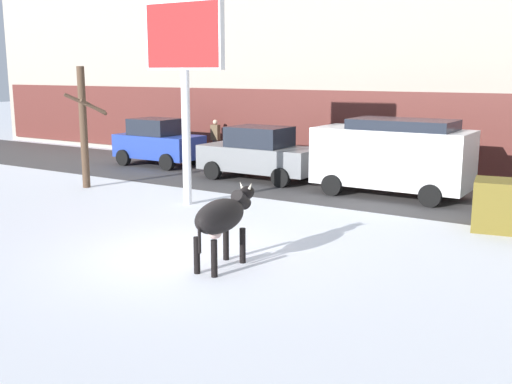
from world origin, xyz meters
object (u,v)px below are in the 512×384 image
at_px(billboard, 184,48).
at_px(bare_tree_left_lot, 84,125).
at_px(car_blue_hatchback, 158,142).
at_px(dumpster, 512,206).
at_px(car_white_van, 393,155).
at_px(pedestrian_near_billboard, 215,140).
at_px(car_grey_sedan, 260,154).
at_px(cow_black, 222,217).

xyz_separation_m(billboard, bare_tree_left_lot, (-4.32, 0.22, -2.30)).
height_order(car_blue_hatchback, dumpster, car_blue_hatchback).
bearing_deg(car_white_van, billboard, -135.91).
distance_m(car_blue_hatchback, pedestrian_near_billboard, 2.50).
relative_size(billboard, dumpster, 3.27).
relative_size(car_blue_hatchback, car_grey_sedan, 0.83).
bearing_deg(car_blue_hatchback, car_white_van, -4.82).
height_order(billboard, car_grey_sedan, billboard).
height_order(cow_black, car_white_van, car_white_van).
xyz_separation_m(car_grey_sedan, dumpster, (8.72, -2.74, -0.31)).
distance_m(billboard, pedestrian_near_billboard, 9.18).
bearing_deg(cow_black, car_blue_hatchback, 136.72).
bearing_deg(car_grey_sedan, car_white_van, -2.63).
height_order(billboard, car_white_van, billboard).
bearing_deg(car_grey_sedan, pedestrian_near_billboard, 144.73).
distance_m(car_white_van, bare_tree_left_lot, 9.69).
xyz_separation_m(cow_black, car_white_van, (0.29, 8.35, 0.25)).
distance_m(car_grey_sedan, pedestrian_near_billboard, 4.83).
relative_size(cow_black, dumpster, 1.12).
bearing_deg(dumpster, car_grey_sedan, 162.55).
height_order(car_blue_hatchback, pedestrian_near_billboard, car_blue_hatchback).
bearing_deg(car_blue_hatchback, pedestrian_near_billboard, 60.11).
xyz_separation_m(cow_black, billboard, (-4.14, 4.06, 3.32)).
distance_m(billboard, car_blue_hatchback, 8.34).
distance_m(billboard, dumpster, 9.25).
relative_size(cow_black, pedestrian_near_billboard, 1.10).
bearing_deg(car_white_van, cow_black, -91.98).
xyz_separation_m(car_white_van, dumpster, (3.85, -2.52, -0.64)).
height_order(car_grey_sedan, dumpster, car_grey_sedan).
xyz_separation_m(billboard, car_blue_hatchback, (-5.62, 5.14, -3.39)).
relative_size(cow_black, car_white_van, 0.41).
xyz_separation_m(car_blue_hatchback, dumpster, (13.91, -3.36, -0.33)).
bearing_deg(bare_tree_left_lot, car_grey_sedan, 47.90).
xyz_separation_m(car_blue_hatchback, car_grey_sedan, (5.19, -0.62, -0.02)).
bearing_deg(pedestrian_near_billboard, car_white_van, -18.88).
relative_size(car_blue_hatchback, car_white_van, 0.76).
distance_m(cow_black, car_blue_hatchback, 13.42).
bearing_deg(car_grey_sedan, billboard, -84.47).
distance_m(pedestrian_near_billboard, bare_tree_left_lot, 7.18).
bearing_deg(bare_tree_left_lot, cow_black, -26.80).
bearing_deg(billboard, car_grey_sedan, 95.53).
height_order(car_blue_hatchback, bare_tree_left_lot, bare_tree_left_lot).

